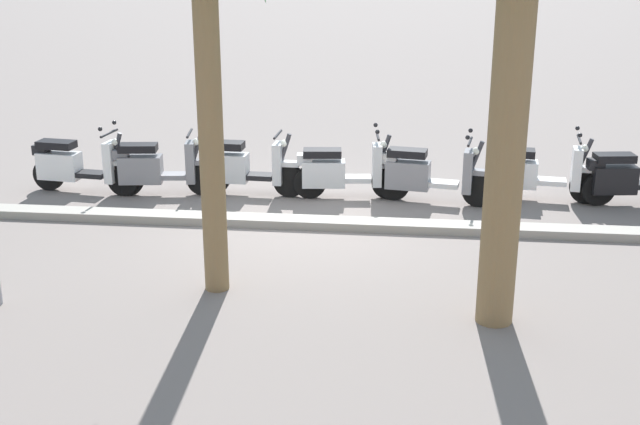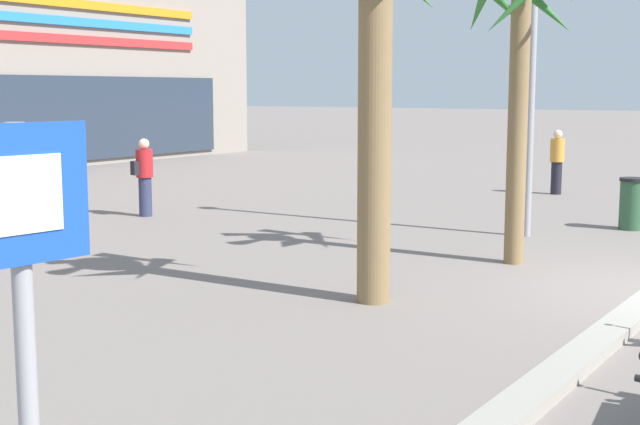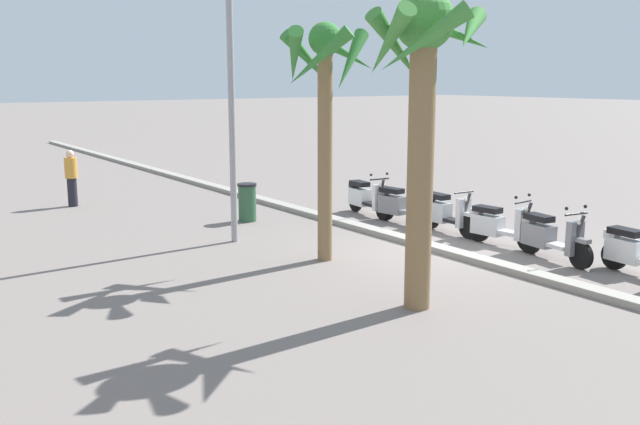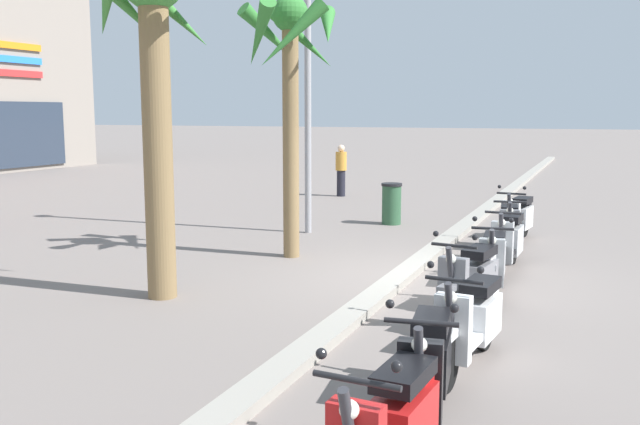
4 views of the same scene
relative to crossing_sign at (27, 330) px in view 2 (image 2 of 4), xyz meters
The scene contains 6 objects.
crossing_sign is the anchor object (origin of this frame).
palm_tree_far_corner 10.11m from the crossing_sign, ahead, with size 1.90×1.95×4.55m.
palm_tree_near_sign 7.17m from the crossing_sign, 17.83° to the left, with size 1.89×2.02×4.78m.
pedestrian_by_palm_tree 14.05m from the crossing_sign, 43.18° to the left, with size 0.46×0.34×1.57m.
pedestrian_strolling_near_curb 19.01m from the crossing_sign, 12.04° to the left, with size 0.34×0.34×1.58m.
litter_bin 14.04m from the crossing_sign, ahead, with size 0.48×0.48×0.95m.
Camera 2 is at (-11.35, -2.16, 2.53)m, focal length 49.05 mm.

